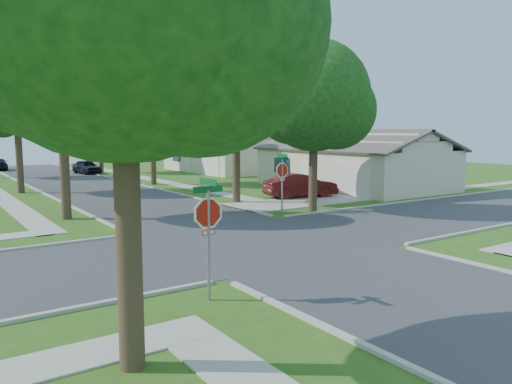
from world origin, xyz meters
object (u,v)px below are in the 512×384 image
at_px(house_ne_near, 353,167).
at_px(car_driveway, 301,185).
at_px(tree_e_mid, 152,102).
at_px(tree_ne_corner, 315,101).
at_px(stop_sign_ne, 282,173).
at_px(house_ne_far, 226,156).
at_px(tree_w_mid, 17,94).
at_px(car_curb_east, 87,167).
at_px(tree_e_near, 237,103).
at_px(tree_e_far, 100,112).
at_px(tree_w_near, 62,86).
at_px(stop_sign_sw, 208,218).

distance_m(house_ne_near, car_driveway, 7.20).
bearing_deg(tree_e_mid, car_driveway, -70.13).
relative_size(tree_ne_corner, house_ne_near, 0.64).
xyz_separation_m(stop_sign_ne, house_ne_near, (11.29, 6.30, -0.51)).
relative_size(stop_sign_ne, tree_ne_corner, 0.34).
bearing_deg(house_ne_far, tree_w_mid, -158.83).
bearing_deg(tree_w_mid, car_curb_east, 58.36).
bearing_deg(tree_ne_corner, tree_w_mid, 123.22).
bearing_deg(tree_ne_corner, car_driveway, 57.65).
bearing_deg(tree_e_near, house_ne_far, 60.65).
height_order(tree_e_far, car_curb_east, tree_e_far).
bearing_deg(stop_sign_ne, tree_e_mid, 89.80).
bearing_deg(tree_ne_corner, tree_e_far, 93.09).
distance_m(tree_e_mid, house_ne_far, 14.58).
bearing_deg(stop_sign_ne, house_ne_near, 29.14).
height_order(tree_w_near, tree_w_mid, tree_w_mid).
xyz_separation_m(tree_e_mid, tree_e_far, (-0.00, 13.00, -0.27)).
bearing_deg(tree_w_near, car_driveway, -1.27).
distance_m(tree_w_mid, house_ne_far, 22.68).
bearing_deg(tree_e_mid, tree_ne_corner, -84.55).
bearing_deg(stop_sign_sw, tree_e_near, 55.41).
relative_size(stop_sign_sw, tree_e_near, 0.36).
distance_m(tree_e_far, house_ne_far, 13.09).
height_order(tree_e_far, tree_ne_corner, tree_e_far).
relative_size(car_driveway, car_curb_east, 1.15).
bearing_deg(stop_sign_sw, house_ne_far, 58.45).
bearing_deg(tree_e_far, stop_sign_ne, -90.10).
distance_m(tree_w_near, tree_ne_corner, 12.02).
bearing_deg(stop_sign_sw, house_ne_near, 37.18).
distance_m(stop_sign_sw, tree_e_mid, 27.71).
bearing_deg(tree_w_near, tree_e_far, 69.40).
xyz_separation_m(tree_e_far, car_driveway, (4.45, -25.31, -5.23)).
distance_m(car_driveway, car_curb_east, 25.74).
relative_size(stop_sign_ne, tree_e_mid, 0.32).
distance_m(tree_w_mid, car_curb_east, 16.04).
bearing_deg(house_ne_near, house_ne_far, 90.00).
height_order(tree_ne_corner, car_curb_east, tree_ne_corner).
height_order(tree_w_near, car_curb_east, tree_w_near).
relative_size(tree_e_far, house_ne_far, 0.64).
bearing_deg(tree_e_near, stop_sign_sw, -124.59).
distance_m(house_ne_near, car_curb_east, 26.10).
xyz_separation_m(tree_w_near, car_curb_east, (7.84, 24.72, -5.44)).
height_order(stop_sign_sw, car_curb_east, stop_sign_sw).
distance_m(tree_e_near, car_driveway, 6.62).
height_order(stop_sign_sw, tree_e_far, tree_e_far).
height_order(tree_e_mid, house_ne_far, tree_e_mid).
bearing_deg(tree_e_near, house_ne_near, 10.04).
height_order(stop_sign_ne, tree_e_far, tree_e_far).
relative_size(stop_sign_sw, tree_w_mid, 0.31).
height_order(tree_e_mid, car_curb_east, tree_e_mid).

